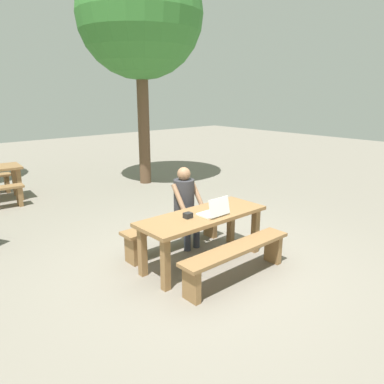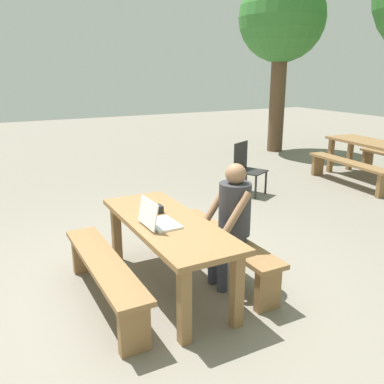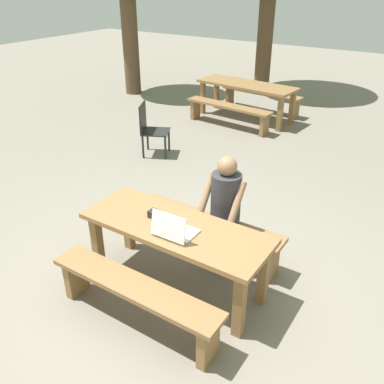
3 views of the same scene
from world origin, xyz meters
name	(u,v)px [view 1 (image 1 of 3)]	position (x,y,z in m)	size (l,w,h in m)	color
ground_plane	(203,262)	(0.00, 0.00, 0.00)	(30.00, 30.00, 0.00)	gray
picnic_table_front	(203,222)	(0.00, 0.00, 0.59)	(1.84, 0.68, 0.71)	olive
bench_near	(237,255)	(0.00, -0.62, 0.33)	(1.69, 0.30, 0.45)	olive
bench_far	(174,228)	(0.00, 0.62, 0.33)	(1.69, 0.30, 0.45)	olive
laptop	(215,211)	(0.08, -0.14, 0.77)	(0.36, 0.30, 0.26)	white
small_pouch	(188,215)	(-0.25, 0.01, 0.74)	(0.10, 0.09, 0.07)	black
person_seated	(186,201)	(0.19, 0.59, 0.72)	(0.42, 0.41, 1.23)	#333847
tree_left	(140,15)	(2.04, 4.38, 4.00)	(2.95, 2.95, 5.49)	brown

